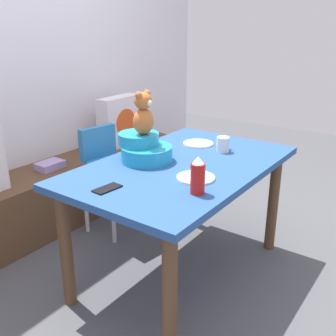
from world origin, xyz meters
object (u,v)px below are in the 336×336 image
(pillow_floral_right, at_px, (120,121))
(coffee_mug, at_px, (223,144))
(cell_phone, at_px, (107,189))
(dinner_plate_far, at_px, (198,144))
(dinner_plate_near, at_px, (196,178))
(highchair, at_px, (109,165))
(book_stack, at_px, (50,165))
(infant_seat_teal, at_px, (144,149))
(ketchup_bottle, at_px, (198,176))
(dining_table, at_px, (182,180))
(teddy_bear, at_px, (143,114))

(pillow_floral_right, xyz_separation_m, coffee_mug, (-0.41, -1.25, 0.11))
(coffee_mug, xyz_separation_m, cell_phone, (-0.86, 0.17, -0.04))
(dinner_plate_far, bearing_deg, dinner_plate_near, -149.62)
(highchair, xyz_separation_m, cell_phone, (-0.69, -0.66, 0.22))
(book_stack, bearing_deg, dinner_plate_far, -69.16)
(infant_seat_teal, distance_m, dinner_plate_far, 0.48)
(ketchup_bottle, height_order, dinner_plate_near, ketchup_bottle)
(dining_table, relative_size, coffee_mug, 11.65)
(infant_seat_teal, xyz_separation_m, cell_phone, (-0.44, -0.12, -0.07))
(book_stack, xyz_separation_m, coffee_mug, (0.36, -1.27, 0.30))
(book_stack, height_order, highchair, highchair)
(pillow_floral_right, height_order, dining_table, pillow_floral_right)
(book_stack, height_order, infant_seat_teal, infant_seat_teal)
(infant_seat_teal, bearing_deg, coffee_mug, -35.04)
(dining_table, distance_m, dinner_plate_far, 0.41)
(dining_table, height_order, teddy_bear, teddy_bear)
(coffee_mug, bearing_deg, teddy_bear, 145.01)
(ketchup_bottle, relative_size, cell_phone, 1.28)
(dinner_plate_near, xyz_separation_m, cell_phone, (-0.37, 0.28, -0.00))
(pillow_floral_right, bearing_deg, teddy_bear, -131.17)
(dinner_plate_near, bearing_deg, dining_table, 50.43)
(pillow_floral_right, distance_m, teddy_bear, 1.31)
(dinner_plate_near, bearing_deg, cell_phone, 142.99)
(pillow_floral_right, height_order, cell_phone, pillow_floral_right)
(pillow_floral_right, relative_size, teddy_bear, 1.76)
(highchair, relative_size, dinner_plate_near, 3.95)
(pillow_floral_right, relative_size, dinner_plate_near, 2.20)
(book_stack, distance_m, infant_seat_teal, 1.03)
(highchair, height_order, dinner_plate_near, highchair)
(ketchup_bottle, height_order, cell_phone, ketchup_bottle)
(pillow_floral_right, distance_m, coffee_mug, 1.32)
(pillow_floral_right, xyz_separation_m, book_stack, (-0.78, 0.02, -0.19))
(dinner_plate_near, relative_size, cell_phone, 1.39)
(book_stack, xyz_separation_m, dinner_plate_near, (-0.13, -1.38, 0.26))
(ketchup_bottle, distance_m, dinner_plate_far, 0.81)
(coffee_mug, bearing_deg, dining_table, 165.84)
(pillow_floral_right, bearing_deg, ketchup_bottle, -125.99)
(infant_seat_teal, height_order, dinner_plate_far, infant_seat_teal)
(infant_seat_teal, height_order, cell_phone, infant_seat_teal)
(highchair, relative_size, ketchup_bottle, 4.27)
(book_stack, distance_m, dining_table, 1.20)
(teddy_bear, distance_m, cell_phone, 0.53)
(dining_table, bearing_deg, pillow_floral_right, 57.26)
(pillow_floral_right, distance_m, infant_seat_teal, 1.27)
(pillow_floral_right, height_order, teddy_bear, teddy_bear)
(infant_seat_teal, bearing_deg, dinner_plate_near, -100.24)
(book_stack, relative_size, ketchup_bottle, 1.08)
(dining_table, distance_m, highchair, 0.78)
(dinner_plate_near, distance_m, dinner_plate_far, 0.62)
(book_stack, xyz_separation_m, dining_table, (0.03, -1.19, 0.15))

